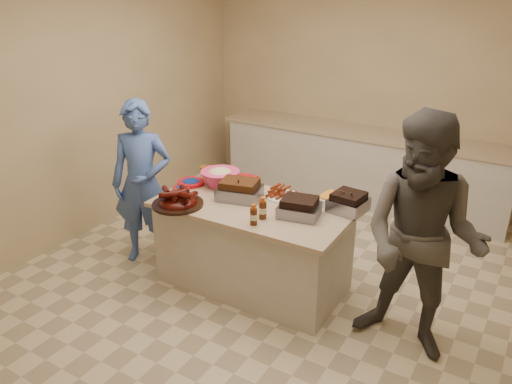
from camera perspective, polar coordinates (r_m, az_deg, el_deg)
The scene contains 20 objects.
room at distance 4.72m, azimuth 1.95°, elevation -10.00°, with size 4.50×5.00×2.70m, color tan, non-canonical shape.
back_counter at distance 6.34m, azimuth 11.86°, elevation 2.94°, with size 3.60×0.64×0.90m, color beige, non-canonical shape.
island at distance 4.66m, azimuth -0.32°, elevation -10.42°, with size 1.68×0.89×0.80m, color beige, non-canonical shape.
rib_platter at distance 4.32m, azimuth -8.91°, elevation -1.49°, with size 0.44×0.44×0.18m, color #450A05, non-canonical shape.
pulled_pork_tray at distance 4.40m, azimuth -1.88°, elevation -0.76°, with size 0.37×0.28×0.11m, color #47230F.
brisket_tray at distance 4.09m, azimuth 4.95°, elevation -2.72°, with size 0.32×0.27×0.10m, color black.
roasting_pan at distance 4.23m, azimuth 10.44°, elevation -2.15°, with size 0.28×0.28×0.11m, color gray.
coleslaw_bowl at distance 4.69m, azimuth -4.08°, elevation 0.74°, with size 0.36×0.36×0.25m, color #EB3674, non-canonical shape.
sausage_plate at distance 4.44m, azimuth 3.08°, elevation -0.58°, with size 0.30×0.30×0.05m, color silver.
mac_cheese_dish at distance 4.31m, azimuth 9.34°, elevation -1.56°, with size 0.33×0.24×0.09m, color orange.
bbq_bottle_a at distance 3.94m, azimuth -0.27°, elevation -3.73°, with size 0.06×0.06×0.17m, color #441E0B.
bbq_bottle_b at distance 4.03m, azimuth 0.76°, elevation -3.03°, with size 0.06×0.06×0.18m, color #441E0B.
mustard_bottle at distance 4.38m, azimuth -0.96°, elevation -0.88°, with size 0.05×0.05×0.13m, color yellow.
sauce_bowl at distance 4.40m, azimuth -0.50°, elevation -0.76°, with size 0.14×0.04×0.14m, color silver.
plate_stack_large at distance 4.75m, azimuth -7.45°, elevation 0.90°, with size 0.26×0.26×0.03m, color #A70B11.
plate_stack_small at distance 4.65m, azimuth -8.50°, elevation 0.33°, with size 0.16×0.16×0.02m, color #A70B11.
plastic_cup at distance 4.93m, azimuth -5.75°, elevation 1.80°, with size 0.11×0.10×0.11m, color #9B641E.
basket_stack at distance 4.68m, azimuth -1.05°, elevation 0.76°, with size 0.18×0.13×0.09m, color #A70B11.
guest_blue at distance 5.19m, azimuth -12.08°, elevation -7.28°, with size 0.58×1.60×0.38m, color #3E5EAA.
guest_gray at distance 4.14m, azimuth 16.84°, elevation -16.46°, with size 0.88×1.82×0.69m, color #504D48.
Camera 1 is at (1.93, -3.47, 2.56)m, focal length 35.00 mm.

